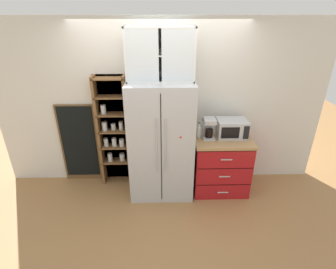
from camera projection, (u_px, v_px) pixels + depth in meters
ground_plane at (162, 188)px, 4.16m from camera, size 10.74×10.74×0.00m
wall_back_cream at (161, 105)px, 3.98m from camera, size 5.04×0.10×2.55m
refrigerator at (161, 140)px, 3.79m from camera, size 0.92×0.72×1.75m
pantry_shelf_column at (114, 131)px, 4.03m from camera, size 0.52×0.25×1.78m
counter_cabinet at (220, 163)px, 4.01m from camera, size 0.85×0.68×0.89m
microwave at (232, 128)px, 3.81m from camera, size 0.44×0.33×0.26m
coffee_maker at (209, 128)px, 3.76m from camera, size 0.17×0.20×0.31m
mug_red at (222, 133)px, 3.86m from camera, size 0.11×0.08×0.09m
bottle_clear at (199, 131)px, 3.78m from camera, size 0.06×0.06×0.25m
upper_cabinet at (160, 54)px, 3.31m from camera, size 0.89×0.32×0.67m
chalkboard_menu at (80, 144)px, 4.14m from camera, size 0.60×0.04×1.32m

